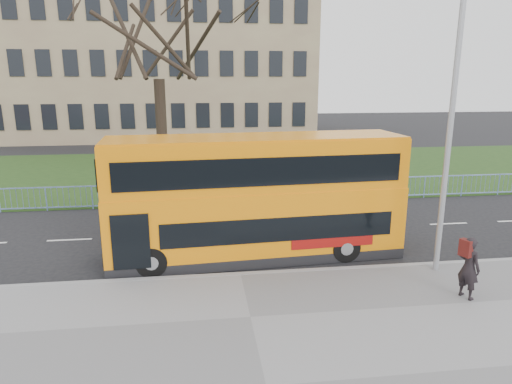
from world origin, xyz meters
TOP-DOWN VIEW (x-y plane):
  - ground at (0.00, 0.00)m, footprint 120.00×120.00m
  - kerb at (0.00, -1.55)m, footprint 80.00×0.20m
  - grass_verge at (0.00, 14.30)m, footprint 80.00×15.40m
  - guard_railing at (0.00, 6.60)m, footprint 40.00×0.12m
  - bare_tree at (-3.00, 10.00)m, footprint 9.50×9.50m
  - civic_building at (-5.00, 35.00)m, footprint 30.00×15.00m
  - yellow_bus at (0.69, 0.07)m, footprint 9.67×2.86m
  - pedestrian at (5.86, -3.83)m, footprint 0.61×0.73m
  - street_lamp at (5.89, -2.00)m, footprint 1.78×0.21m

SIDE VIEW (x-z plane):
  - ground at x=0.00m, z-range 0.00..0.00m
  - grass_verge at x=0.00m, z-range 0.00..0.08m
  - kerb at x=0.00m, z-range 0.00..0.14m
  - guard_railing at x=0.00m, z-range 0.00..1.10m
  - pedestrian at x=5.86m, z-range 0.12..1.83m
  - yellow_bus at x=0.69m, z-range 0.15..4.15m
  - street_lamp at x=5.89m, z-range 0.53..8.94m
  - bare_tree at x=-3.00m, z-range 0.08..13.65m
  - civic_building at x=-5.00m, z-range 0.00..14.00m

